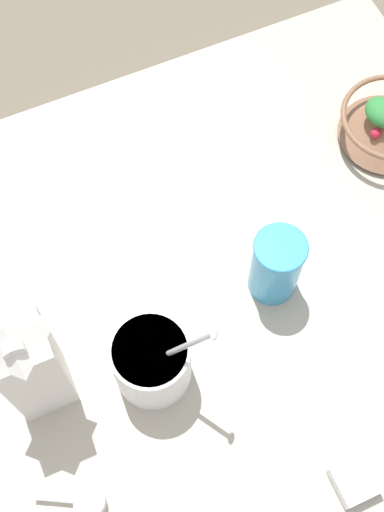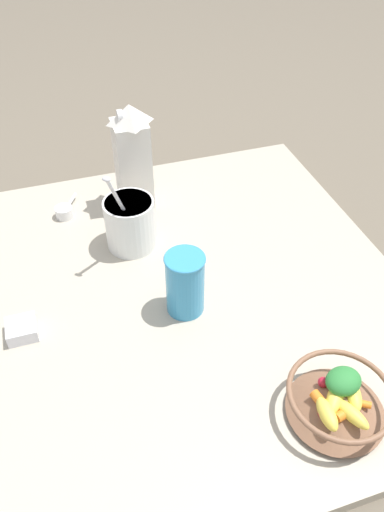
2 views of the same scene
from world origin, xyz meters
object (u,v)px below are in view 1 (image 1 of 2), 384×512
Objects in this scene: spice_jar at (355,481)px; milk_carton at (27,360)px; yogurt_tub at (152,361)px; drinking_cup at (276,265)px.

milk_carton is at bearing 138.81° from spice_jar.
milk_carton is 0.18m from yogurt_tub.
yogurt_tub is 1.73× the size of drinking_cup.
yogurt_tub is 0.25m from drinking_cup.
yogurt_tub is at bearing -165.30° from drinking_cup.
yogurt_tub reaches higher than drinking_cup.
yogurt_tub is at bearing -17.28° from milk_carton.
milk_carton reaches higher than spice_jar.
milk_carton is 0.41m from drinking_cup.
yogurt_tub is (0.16, -0.05, -0.07)m from milk_carton.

